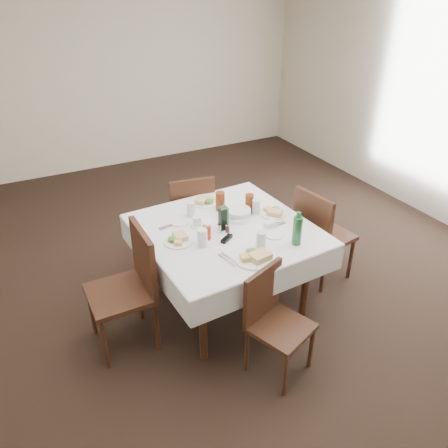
% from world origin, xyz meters
% --- Properties ---
extents(ground_plane, '(7.00, 7.00, 0.00)m').
position_xyz_m(ground_plane, '(0.00, 0.00, 0.00)').
color(ground_plane, black).
extents(room_shell, '(6.04, 7.04, 2.80)m').
position_xyz_m(room_shell, '(0.00, 0.00, 1.71)').
color(room_shell, beige).
rests_on(room_shell, ground).
extents(dining_table, '(1.43, 1.43, 0.76)m').
position_xyz_m(dining_table, '(0.04, -0.17, 0.68)').
color(dining_table, black).
rests_on(dining_table, ground).
extents(chair_north, '(0.50, 0.50, 0.92)m').
position_xyz_m(chair_north, '(0.07, 0.64, 0.52)').
color(chair_north, black).
rests_on(chair_north, ground).
extents(chair_south, '(0.50, 0.50, 0.82)m').
position_xyz_m(chair_south, '(0.01, -0.96, 0.47)').
color(chair_south, black).
rests_on(chair_south, ground).
extents(chair_east, '(0.51, 0.51, 0.94)m').
position_xyz_m(chair_east, '(0.96, -0.26, 0.53)').
color(chair_east, black).
rests_on(chair_east, ground).
extents(chair_west, '(0.47, 0.47, 0.98)m').
position_xyz_m(chair_west, '(-0.80, -0.24, 0.56)').
color(chair_west, black).
rests_on(chair_west, ground).
extents(meal_north, '(0.24, 0.24, 0.05)m').
position_xyz_m(meal_north, '(0.08, 0.32, 0.78)').
color(meal_north, white).
rests_on(meal_north, dining_table).
extents(meal_south, '(0.28, 0.28, 0.06)m').
position_xyz_m(meal_south, '(0.02, -0.67, 0.79)').
color(meal_south, white).
rests_on(meal_south, dining_table).
extents(meal_east, '(0.23, 0.23, 0.05)m').
position_xyz_m(meal_east, '(0.52, -0.14, 0.78)').
color(meal_east, white).
rests_on(meal_east, dining_table).
extents(meal_west, '(0.23, 0.23, 0.05)m').
position_xyz_m(meal_west, '(-0.38, -0.18, 0.78)').
color(meal_west, white).
rests_on(meal_west, dining_table).
extents(side_plate_a, '(0.15, 0.15, 0.01)m').
position_xyz_m(side_plate_a, '(-0.26, 0.09, 0.77)').
color(side_plate_a, white).
rests_on(side_plate_a, dining_table).
extents(side_plate_b, '(0.15, 0.15, 0.01)m').
position_xyz_m(side_plate_b, '(0.33, -0.45, 0.77)').
color(side_plate_b, white).
rests_on(side_plate_b, dining_table).
extents(water_n, '(0.07, 0.07, 0.13)m').
position_xyz_m(water_n, '(-0.13, 0.15, 0.83)').
color(water_n, silver).
rests_on(water_n, dining_table).
extents(water_s, '(0.07, 0.07, 0.14)m').
position_xyz_m(water_s, '(0.15, -0.55, 0.83)').
color(water_s, silver).
rests_on(water_s, dining_table).
extents(water_e, '(0.07, 0.07, 0.13)m').
position_xyz_m(water_e, '(0.40, -0.06, 0.83)').
color(water_e, silver).
rests_on(water_e, dining_table).
extents(water_w, '(0.08, 0.08, 0.14)m').
position_xyz_m(water_w, '(-0.24, -0.33, 0.83)').
color(water_w, silver).
rests_on(water_w, dining_table).
extents(iced_tea_a, '(0.08, 0.08, 0.17)m').
position_xyz_m(iced_tea_a, '(0.15, 0.14, 0.85)').
color(iced_tea_a, maroon).
rests_on(iced_tea_a, dining_table).
extents(iced_tea_b, '(0.07, 0.07, 0.16)m').
position_xyz_m(iced_tea_b, '(0.37, 0.01, 0.84)').
color(iced_tea_b, maroon).
rests_on(iced_tea_b, dining_table).
extents(bread_basket, '(0.24, 0.24, 0.08)m').
position_xyz_m(bread_basket, '(0.22, -0.06, 0.80)').
color(bread_basket, silver).
rests_on(bread_basket, dining_table).
extents(oil_cruet_dark, '(0.05, 0.05, 0.23)m').
position_xyz_m(oil_cruet_dark, '(0.01, -0.17, 0.86)').
color(oil_cruet_dark, black).
rests_on(oil_cruet_dark, dining_table).
extents(oil_cruet_green, '(0.06, 0.06, 0.24)m').
position_xyz_m(oil_cruet_green, '(0.03, -0.16, 0.87)').
color(oil_cruet_green, '#236635').
rests_on(oil_cruet_green, dining_table).
extents(ketchup_bottle, '(0.06, 0.06, 0.14)m').
position_xyz_m(ketchup_bottle, '(-0.16, -0.24, 0.83)').
color(ketchup_bottle, red).
rests_on(ketchup_bottle, dining_table).
extents(salt_shaker, '(0.03, 0.03, 0.07)m').
position_xyz_m(salt_shaker, '(-0.03, -0.20, 0.80)').
color(salt_shaker, white).
rests_on(salt_shaker, dining_table).
extents(pepper_shaker, '(0.03, 0.03, 0.07)m').
position_xyz_m(pepper_shaker, '(0.03, -0.23, 0.80)').
color(pepper_shaker, '#3B271D').
rests_on(pepper_shaker, dining_table).
extents(coffee_mug, '(0.12, 0.12, 0.09)m').
position_xyz_m(coffee_mug, '(-0.15, -0.03, 0.80)').
color(coffee_mug, white).
rests_on(coffee_mug, dining_table).
extents(sunglasses, '(0.13, 0.10, 0.03)m').
position_xyz_m(sunglasses, '(-0.03, -0.34, 0.78)').
color(sunglasses, black).
rests_on(sunglasses, dining_table).
extents(green_bottle, '(0.07, 0.07, 0.28)m').
position_xyz_m(green_bottle, '(0.42, -0.63, 0.88)').
color(green_bottle, '#236635').
rests_on(green_bottle, dining_table).
extents(sugar_caddy, '(0.11, 0.07, 0.05)m').
position_xyz_m(sugar_caddy, '(0.38, -0.32, 0.79)').
color(sugar_caddy, white).
rests_on(sugar_caddy, dining_table).
extents(cutlery_n, '(0.08, 0.16, 0.01)m').
position_xyz_m(cutlery_n, '(0.22, 0.27, 0.77)').
color(cutlery_n, silver).
rests_on(cutlery_n, dining_table).
extents(cutlery_s, '(0.09, 0.21, 0.01)m').
position_xyz_m(cutlery_s, '(-0.15, -0.59, 0.77)').
color(cutlery_s, silver).
rests_on(cutlery_s, dining_table).
extents(cutlery_e, '(0.19, 0.05, 0.01)m').
position_xyz_m(cutlery_e, '(0.44, -0.32, 0.77)').
color(cutlery_e, silver).
rests_on(cutlery_e, dining_table).
extents(cutlery_w, '(0.17, 0.06, 0.01)m').
position_xyz_m(cutlery_w, '(-0.37, 0.07, 0.77)').
color(cutlery_w, silver).
rests_on(cutlery_w, dining_table).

